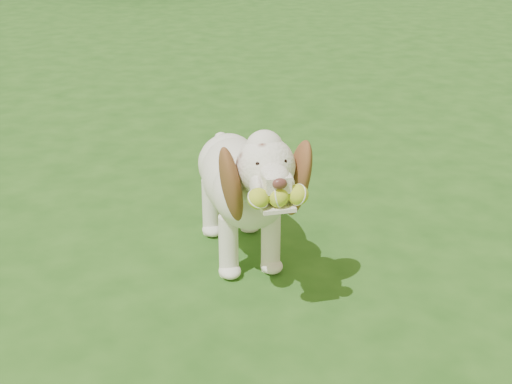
{
  "coord_description": "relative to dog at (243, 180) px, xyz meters",
  "views": [
    {
      "loc": [
        0.05,
        -2.24,
        1.44
      ],
      "look_at": [
        0.11,
        0.16,
        0.39
      ],
      "focal_mm": 50.0,
      "sensor_mm": 36.0,
      "label": 1
    }
  ],
  "objects": [
    {
      "name": "ground",
      "position": [
        -0.07,
        -0.36,
        -0.36
      ],
      "size": [
        80.0,
        80.0,
        0.0
      ],
      "primitive_type": "plane",
      "color": "#214D16",
      "rests_on": "ground"
    },
    {
      "name": "dog",
      "position": [
        0.0,
        0.0,
        0.0
      ],
      "size": [
        0.49,
        1.03,
        0.67
      ],
      "rotation": [
        0.0,
        0.0,
        0.22
      ],
      "color": "white",
      "rests_on": "ground"
    }
  ]
}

